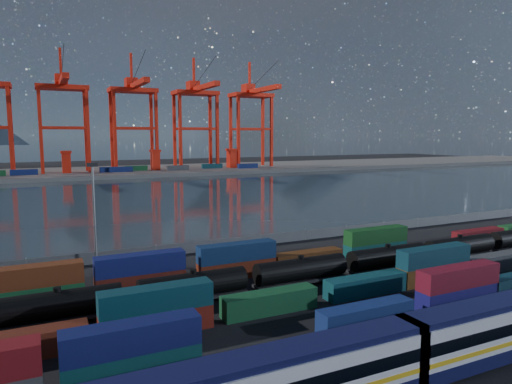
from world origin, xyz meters
name	(u,v)px	position (x,y,z in m)	size (l,w,h in m)	color
ground	(351,289)	(0.00, 0.00, 0.00)	(700.00, 700.00, 0.00)	black
harbor_water	(162,197)	(0.00, 105.00, 0.01)	(700.00, 700.00, 0.00)	#2C3940
far_quay	(115,172)	(0.00, 210.00, 1.00)	(700.00, 70.00, 2.00)	#514F4C
distant_mountains	(68,74)	(63.02, 1600.00, 220.29)	(2470.00, 1100.00, 520.00)	#1E2630
container_row_south	(306,319)	(-13.73, -10.61, 2.31)	(100.46, 2.36, 5.04)	#424548
container_row_mid	(378,280)	(2.56, -2.44, 1.71)	(141.38, 2.40, 5.12)	#464A4C
container_row_north	(239,263)	(-11.46, 11.65, 2.07)	(128.35, 2.41, 5.13)	navy
tanker_string	(346,264)	(2.40, 4.31, 2.16)	(122.53, 3.01, 4.31)	black
waterfront_fence	(261,240)	(0.00, 28.00, 1.00)	(160.12, 0.12, 2.20)	#595B5E
yard_light_mast	(94,209)	(-30.00, 26.00, 9.30)	(1.60, 0.40, 16.60)	slate
gantry_cranes	(99,99)	(-7.50, 203.29, 39.58)	(199.83, 47.68, 64.57)	red
quay_containers	(97,170)	(-11.00, 195.46, 3.30)	(172.58, 10.99, 2.60)	navy
straddle_carriers	(113,160)	(-2.50, 200.00, 7.82)	(140.00, 7.00, 11.10)	red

